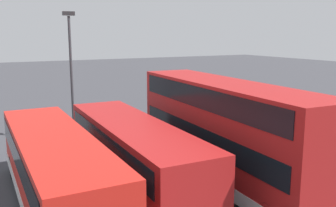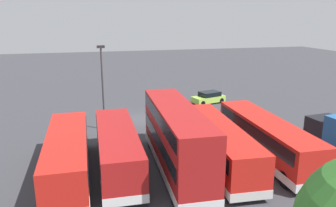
# 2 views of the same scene
# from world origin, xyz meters

# --- Properties ---
(ground_plane) EXTENTS (140.00, 140.00, 0.00)m
(ground_plane) POSITION_xyz_m (0.00, 0.00, 0.00)
(ground_plane) COLOR #38383D
(bus_single_deck_near_end) EXTENTS (2.89, 12.08, 2.95)m
(bus_single_deck_near_end) POSITION_xyz_m (-7.36, 11.94, 1.62)
(bus_single_deck_near_end) COLOR red
(bus_single_deck_near_end) RESTS_ON ground
(bus_single_deck_second) EXTENTS (3.33, 11.83, 2.95)m
(bus_single_deck_second) POSITION_xyz_m (-3.40, 12.14, 1.62)
(bus_single_deck_second) COLOR red
(bus_single_deck_second) RESTS_ON ground
(bus_double_decker_third) EXTENTS (3.13, 11.86, 4.55)m
(bus_double_decker_third) POSITION_xyz_m (-0.20, 12.38, 2.45)
(bus_double_decker_third) COLOR #A51919
(bus_double_decker_third) RESTS_ON ground
(bus_single_deck_fourth) EXTENTS (2.88, 10.79, 2.95)m
(bus_single_deck_fourth) POSITION_xyz_m (3.74, 11.33, 1.62)
(bus_single_deck_fourth) COLOR #A51919
(bus_single_deck_fourth) RESTS_ON ground
(bus_single_deck_fifth) EXTENTS (2.74, 11.10, 2.95)m
(bus_single_deck_fifth) POSITION_xyz_m (7.05, 11.66, 1.62)
(bus_single_deck_fifth) COLOR red
(bus_single_deck_fifth) RESTS_ON ground
(car_hatchback_silver) EXTENTS (4.37, 2.82, 1.43)m
(car_hatchback_silver) POSITION_xyz_m (-9.18, -4.44, 0.70)
(car_hatchback_silver) COLOR #A5D14C
(car_hatchback_silver) RESTS_ON ground
(lamp_post_tall) EXTENTS (0.70, 0.30, 7.92)m
(lamp_post_tall) POSITION_xyz_m (4.01, 2.38, 4.64)
(lamp_post_tall) COLOR #38383D
(lamp_post_tall) RESTS_ON ground
(waste_bin_yellow) EXTENTS (0.60, 0.60, 0.95)m
(waste_bin_yellow) POSITION_xyz_m (-5.28, 0.35, 0.47)
(waste_bin_yellow) COLOR #333338
(waste_bin_yellow) RESTS_ON ground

